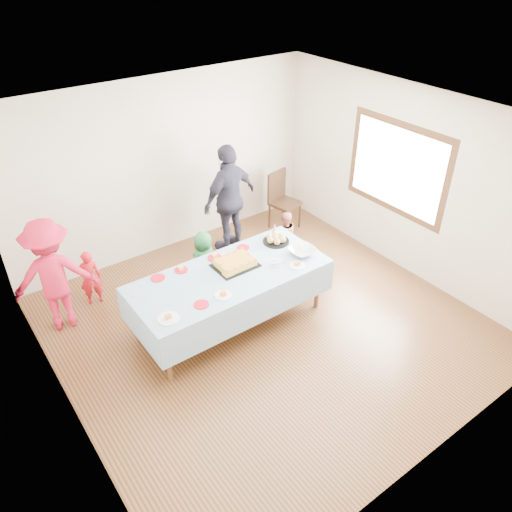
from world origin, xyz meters
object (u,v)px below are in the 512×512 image
at_px(party_table, 230,277).
at_px(birthday_cake, 235,263).
at_px(adult_left, 53,275).
at_px(dining_chair, 281,197).

bearing_deg(party_table, birthday_cake, 33.16).
bearing_deg(birthday_cake, party_table, -146.84).
relative_size(birthday_cake, adult_left, 0.35).
distance_m(party_table, birthday_cake, 0.21).
relative_size(birthday_cake, dining_chair, 0.54).
xyz_separation_m(party_table, dining_chair, (2.12, 1.61, -0.17)).
distance_m(party_table, dining_chair, 2.67).
distance_m(birthday_cake, dining_chair, 2.49).
xyz_separation_m(dining_chair, adult_left, (-3.89, -0.34, 0.22)).
distance_m(party_table, adult_left, 2.18).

